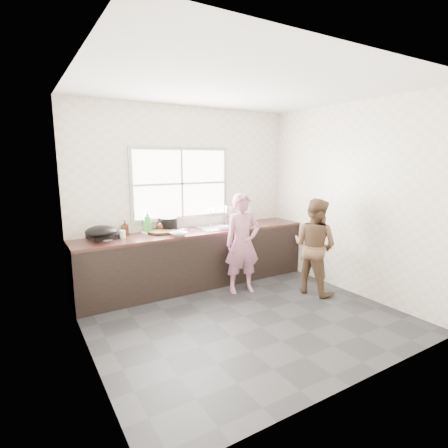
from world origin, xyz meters
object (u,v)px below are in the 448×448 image
glass_jar (123,234)px  bottle_green (147,221)px  dish_rack (236,214)px  cutting_board (161,232)px  black_pot (168,224)px  bowl_held (222,227)px  plate_food (149,232)px  bottle_brown_short (161,226)px  burner (103,235)px  pot_lid_left (106,239)px  bowl_crabs (245,224)px  wok (101,232)px  bottle_brown_tall (125,228)px  person_side (314,246)px  bowl_mince (179,234)px  pot_lid_right (114,236)px  woman (243,247)px

glass_jar → bottle_green: bearing=24.0°
bottle_green → dish_rack: bottle_green is taller
cutting_board → glass_jar: 0.58m
black_pot → bottle_green: bearing=180.0°
bowl_held → plate_food: bearing=161.3°
bottle_brown_short → burner: size_ratio=0.42×
burner → pot_lid_left: (0.01, -0.11, -0.02)m
bowl_held → dish_rack: 0.64m
bottle_green → plate_food: bearing=-76.4°
bowl_held → bowl_crabs: bearing=7.9°
cutting_board → black_pot: (0.17, 0.14, 0.08)m
bottle_brown_short → cutting_board: bearing=-110.3°
cutting_board → wok: wok is taller
plate_food → pot_lid_left: plate_food is taller
bottle_brown_tall → dish_rack: (1.88, 0.00, 0.06)m
glass_jar → cutting_board: bearing=4.8°
person_side → pot_lid_left: 2.91m
bowl_mince → person_side: bearing=-28.6°
cutting_board → plate_food: cutting_board is taller
plate_food → bottle_green: 0.16m
person_side → wok: person_side is taller
dish_rack → pot_lid_left: bearing=-158.0°
cutting_board → bowl_held: (0.89, -0.24, 0.01)m
bowl_held → pot_lid_right: bearing=167.5°
bowl_held → black_pot: (-0.72, 0.38, 0.06)m
woman → pot_lid_left: 1.89m
woman → bottle_brown_tall: bearing=163.9°
pot_lid_left → cutting_board: bearing=-1.3°
black_pot → bottle_brown_short: bearing=180.0°
person_side → wok: (-2.71, 1.11, 0.31)m
bottle_brown_tall → glass_jar: size_ratio=1.80×
bowl_mince → bottle_brown_tall: 0.77m
bowl_crabs → pot_lid_left: (-2.14, 0.20, -0.02)m
bottle_brown_tall → pot_lid_left: bearing=-157.9°
dish_rack → pot_lid_right: size_ratio=1.74×
person_side → dish_rack: person_side is taller
bowl_mince → bottle_green: (-0.29, 0.44, 0.14)m
bowl_held → pot_lid_left: 1.69m
person_side → dish_rack: bearing=4.2°
bowl_held → burner: bearing=167.6°
black_pot → bottle_brown_tall: bearing=180.0°
bowl_crabs → bowl_held: size_ratio=0.78×
wok → bowl_mince: bearing=-10.5°
wok → pot_lid_left: wok is taller
bottle_brown_short → glass_jar: (-0.62, -0.19, -0.03)m
bowl_held → plate_food: bowl_held is taller
pot_lid_left → pot_lid_right: 0.15m
bowl_mince → black_pot: (0.03, 0.44, 0.07)m
glass_jar → dish_rack: bearing=5.4°
bottle_brown_short → wok: bearing=-164.5°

